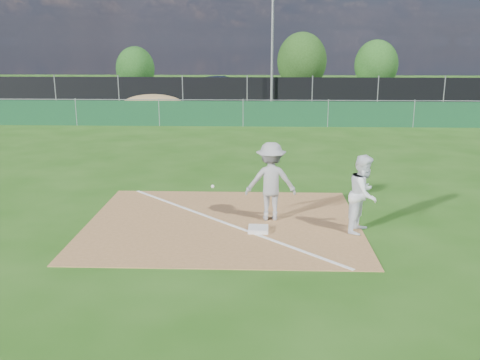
% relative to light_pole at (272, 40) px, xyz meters
% --- Properties ---
extents(ground, '(90.00, 90.00, 0.00)m').
position_rel_light_pole_xyz_m(ground, '(-1.50, -12.70, -4.00)').
color(ground, '#204F11').
rests_on(ground, ground).
extents(infield_dirt, '(6.00, 5.00, 0.02)m').
position_rel_light_pole_xyz_m(infield_dirt, '(-1.50, -21.70, -3.99)').
color(infield_dirt, '#9B6C3E').
rests_on(infield_dirt, ground).
extents(foul_line, '(5.01, 5.01, 0.01)m').
position_rel_light_pole_xyz_m(foul_line, '(-1.50, -21.70, -3.98)').
color(foul_line, white).
rests_on(foul_line, infield_dirt).
extents(green_fence, '(44.00, 0.05, 1.20)m').
position_rel_light_pole_xyz_m(green_fence, '(-1.50, -7.70, -3.40)').
color(green_fence, '#103D21').
rests_on(green_fence, ground).
extents(dirt_mound, '(3.38, 2.60, 1.17)m').
position_rel_light_pole_xyz_m(dirt_mound, '(-6.50, -4.20, -3.42)').
color(dirt_mound, olive).
rests_on(dirt_mound, ground).
extents(black_fence, '(46.00, 0.04, 1.80)m').
position_rel_light_pole_xyz_m(black_fence, '(-1.50, 0.30, -3.10)').
color(black_fence, black).
rests_on(black_fence, ground).
extents(parking_lot, '(46.00, 9.00, 0.01)m').
position_rel_light_pole_xyz_m(parking_lot, '(-1.50, 5.30, -4.00)').
color(parking_lot, black).
rests_on(parking_lot, ground).
extents(light_pole, '(0.16, 0.16, 8.00)m').
position_rel_light_pole_xyz_m(light_pole, '(0.00, 0.00, 0.00)').
color(light_pole, slate).
rests_on(light_pole, ground).
extents(first_base, '(0.43, 0.43, 0.09)m').
position_rel_light_pole_xyz_m(first_base, '(-0.72, -22.23, -3.94)').
color(first_base, silver).
rests_on(first_base, infield_dirt).
extents(play_at_first, '(1.93, 0.72, 1.76)m').
position_rel_light_pole_xyz_m(play_at_first, '(-0.45, -21.41, -3.10)').
color(play_at_first, '#A3A3A5').
rests_on(play_at_first, infield_dirt).
extents(runner, '(0.93, 1.01, 1.66)m').
position_rel_light_pole_xyz_m(runner, '(1.48, -22.11, -3.17)').
color(runner, white).
rests_on(runner, ground).
extents(car_left, '(4.17, 1.80, 1.40)m').
position_rel_light_pole_xyz_m(car_left, '(-6.02, 4.93, -3.29)').
color(car_left, '#A4A6AC').
rests_on(car_left, parking_lot).
extents(car_mid, '(5.13, 3.39, 1.60)m').
position_rel_light_pole_xyz_m(car_mid, '(-3.35, 3.86, -3.19)').
color(car_mid, black).
rests_on(car_mid, parking_lot).
extents(car_right, '(4.19, 1.78, 1.20)m').
position_rel_light_pole_xyz_m(car_right, '(3.32, 4.76, -3.39)').
color(car_right, black).
rests_on(car_right, parking_lot).
extents(tree_left, '(3.00, 3.00, 3.56)m').
position_rel_light_pole_xyz_m(tree_left, '(-10.53, 9.57, -2.17)').
color(tree_left, '#382316').
rests_on(tree_left, ground).
extents(tree_mid, '(3.94, 3.94, 4.67)m').
position_rel_light_pole_xyz_m(tree_mid, '(2.62, 10.82, -1.60)').
color(tree_mid, '#382316').
rests_on(tree_mid, ground).
extents(tree_right, '(3.45, 3.45, 4.09)m').
position_rel_light_pole_xyz_m(tree_right, '(8.61, 11.29, -1.90)').
color(tree_right, '#382316').
rests_on(tree_right, ground).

